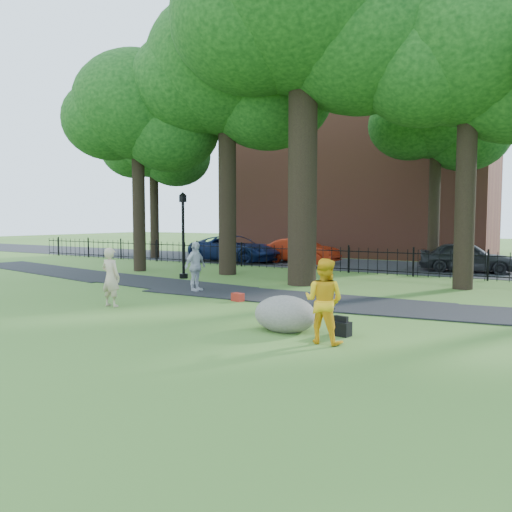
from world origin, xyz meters
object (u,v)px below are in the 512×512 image
Objects in this scene: big_tree at (308,14)px; boulder at (285,312)px; woman at (111,277)px; man at (324,301)px; lamppost at (183,236)px; red_sedan at (301,251)px.

boulder is (3.00, -7.41, -9.71)m from big_tree.
woman is 5.79m from boulder.
woman is at bearing -110.80° from big_tree.
man is 0.47× the size of lamppost.
boulder is (5.77, -0.13, -0.43)m from woman.
woman reaches higher than red_sedan.
big_tree reaches higher than lamppost.
man reaches higher than woman.
lamppost is (-5.37, -0.84, -8.34)m from big_tree.
big_tree is 13.27m from red_sedan.
red_sedan is at bearing -62.16° from man.
big_tree is 12.58m from boulder.
big_tree is 3.91× the size of lamppost.
woman is 0.40× the size of red_sedan.
boulder is 17.32m from red_sedan.
lamppost is 0.85× the size of red_sedan.
boulder is at bearing 175.09° from woman.
man is at bearing 170.41° from woman.
red_sedan is at bearing -88.20° from woman.
red_sedan is (-1.49, 15.60, -0.15)m from woman.
big_tree reaches higher than red_sedan.
lamppost is at bearing -171.16° from big_tree.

